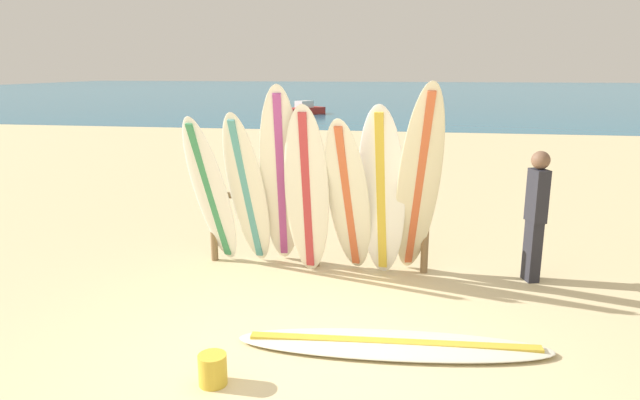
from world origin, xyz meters
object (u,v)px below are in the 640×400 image
object	(u,v)px
surfboard_leaning_left	(247,192)
beachgoer_standing	(536,211)
sand_bucket	(213,369)
small_boat_offshore	(304,109)
surfboard_leaning_far_left	(211,193)
surfboard_leaning_center	(307,193)
surfboard_leaning_center_left	(281,180)
surfboard_rack	(316,215)
surfboard_lying_on_sand	(393,345)
surfboard_leaning_right	(381,194)
surfboard_leaning_center_right	(348,199)
surfboard_leaning_far_right	(418,185)

from	to	relation	value
surfboard_leaning_left	beachgoer_standing	distance (m)	3.38
sand_bucket	small_boat_offshore	bearing A→B (deg)	99.53
surfboard_leaning_far_left	surfboard_leaning_center	size ratio (longest dim) A/B	0.93
sand_bucket	surfboard_leaning_center_left	bearing A→B (deg)	90.75
surfboard_leaning_far_left	sand_bucket	distance (m)	2.78
surfboard_rack	surfboard_lying_on_sand	xyz separation A→B (m)	(1.05, -1.98, -0.63)
surfboard_lying_on_sand	small_boat_offshore	xyz separation A→B (m)	(-5.76, 25.22, 0.22)
surfboard_leaning_far_left	surfboard_leaning_left	bearing A→B (deg)	2.99
surfboard_leaning_center_left	surfboard_leaning_right	bearing A→B (deg)	-2.58
surfboard_leaning_center	surfboard_leaning_right	size ratio (longest dim) A/B	1.00
surfboard_rack	beachgoer_standing	size ratio (longest dim) A/B	1.81
surfboard_leaning_far_left	surfboard_leaning_center_right	distance (m)	1.69
surfboard_leaning_center_left	small_boat_offshore	xyz separation A→B (m)	(-4.34, 23.51, -0.90)
surfboard_rack	surfboard_leaning_far_left	xyz separation A→B (m)	(-1.24, -0.30, 0.31)
surfboard_rack	surfboard_leaning_right	size ratio (longest dim) A/B	1.34
surfboard_leaning_center	surfboard_leaning_far_right	size ratio (longest dim) A/B	0.89
surfboard_leaning_center_left	surfboard_leaning_far_right	distance (m)	1.62
surfboard_leaning_center_left	surfboard_leaning_center_right	distance (m)	0.85
surfboard_leaning_far_left	surfboard_leaning_left	world-z (taller)	surfboard_leaning_left
surfboard_leaning_left	surfboard_leaning_center_right	world-z (taller)	surfboard_leaning_left
surfboard_leaning_center_left	surfboard_leaning_right	distance (m)	1.20
surfboard_leaning_far_left	beachgoer_standing	world-z (taller)	surfboard_leaning_far_left
surfboard_rack	surfboard_leaning_far_right	size ratio (longest dim) A/B	1.19
surfboard_leaning_center_right	sand_bucket	bearing A→B (deg)	-107.99
beachgoer_standing	surfboard_leaning_far_right	bearing A→B (deg)	-165.89
surfboard_leaning_left	small_boat_offshore	world-z (taller)	surfboard_leaning_left
surfboard_leaning_center	surfboard_leaning_far_left	bearing A→B (deg)	173.52
surfboard_leaning_center_right	surfboard_leaning_right	size ratio (longest dim) A/B	0.94
surfboard_leaning_center_right	surfboard_leaning_right	xyz separation A→B (m)	(0.37, 0.05, 0.07)
surfboard_leaning_left	surfboard_leaning_far_right	distance (m)	2.04
surfboard_leaning_left	surfboard_leaning_center_left	distance (m)	0.44
surfboard_leaning_left	surfboard_leaning_center	bearing A→B (deg)	-11.97
surfboard_lying_on_sand	small_boat_offshore	bearing A→B (deg)	102.87
surfboard_leaning_left	surfboard_leaning_center_right	distance (m)	1.24
surfboard_leaning_center	surfboard_lying_on_sand	world-z (taller)	surfboard_leaning_center
surfboard_leaning_center	surfboard_leaning_far_right	bearing A→B (deg)	1.72
surfboard_leaning_center	surfboard_lying_on_sand	size ratio (longest dim) A/B	0.73
surfboard_leaning_left	surfboard_leaning_center_left	xyz separation A→B (m)	(0.42, 0.01, 0.15)
surfboard_leaning_far_left	small_boat_offshore	distance (m)	23.81
surfboard_leaning_center_left	sand_bucket	xyz separation A→B (m)	(0.03, -2.53, -1.03)
surfboard_leaning_far_left	surfboard_leaning_left	distance (m)	0.45
surfboard_leaning_far_right	beachgoer_standing	bearing A→B (deg)	14.11
surfboard_leaning_far_right	small_boat_offshore	bearing A→B (deg)	104.12
surfboard_leaning_far_right	surfboard_leaning_center_left	bearing A→B (deg)	175.22
sand_bucket	surfboard_leaning_right	bearing A→B (deg)	64.84
surfboard_leaning_far_left	small_boat_offshore	size ratio (longest dim) A/B	0.82
surfboard_leaning_right	surfboard_leaning_center_right	bearing A→B (deg)	-172.48
surfboard_lying_on_sand	surfboard_leaning_far_right	bearing A→B (deg)	83.38
surfboard_leaning_far_left	surfboard_leaning_center_left	world-z (taller)	surfboard_leaning_center_left
surfboard_leaning_center	sand_bucket	distance (m)	2.55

